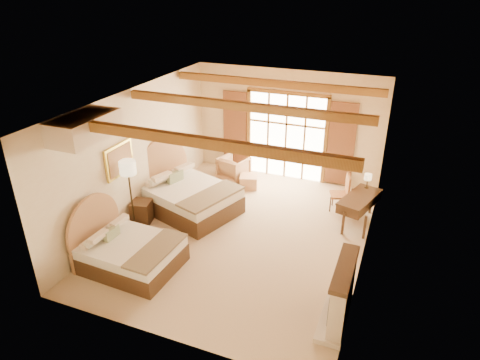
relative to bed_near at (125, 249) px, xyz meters
The scene contains 19 objects.
floor 2.77m from the bed_near, 48.22° to the left, with size 7.00×7.00×0.00m, color #CEB18E.
wall_back 5.96m from the bed_near, 71.76° to the left, with size 5.50×5.50×0.00m, color beige.
wall_left 2.55m from the bed_near, 114.30° to the left, with size 7.00×7.00×0.00m, color beige.
wall_right 5.16m from the bed_near, 24.07° to the left, with size 7.00×7.00×0.00m, color beige.
ceiling 3.93m from the bed_near, 48.22° to the left, with size 7.00×7.00×0.00m, color #AD6D3A.
ceiling_beams 3.85m from the bed_near, 48.22° to the left, with size 5.39×4.60×0.18m, color olive, non-canonical shape.
french_doors 5.85m from the bed_near, 71.58° to the left, with size 3.95×0.08×2.60m.
fireplace 4.43m from the bed_near, ahead, with size 0.46×1.40×1.16m.
painting 2.08m from the bed_near, 124.10° to the left, with size 0.06×0.95×0.75m.
canopy_valance 2.63m from the bed_near, behind, with size 0.70×1.40×0.45m, color beige.
bed_near is the anchor object (origin of this frame).
bed_far 2.53m from the bed_near, 89.57° to the left, with size 2.78×2.34×1.50m.
nightstand 1.76m from the bed_near, 112.56° to the left, with size 0.46×0.46×0.55m, color #46301C.
floor_lamp 1.82m from the bed_near, 117.70° to the left, with size 0.37×0.37×1.76m.
armchair 4.75m from the bed_near, 84.11° to the left, with size 0.76×0.78×0.71m, color #A5764E.
ottoman 4.52m from the bed_near, 76.11° to the left, with size 0.49×0.49×0.36m, color #A86D4F.
desk 5.52m from the bed_near, 39.51° to the left, with size 0.96×1.49×0.74m.
desk_chair 5.48m from the bed_near, 46.99° to the left, with size 0.55×0.55×0.99m.
desk_lamp 5.98m from the bed_near, 42.96° to the left, with size 0.18×0.18×0.36m.
Camera 1 is at (3.12, -8.00, 5.52)m, focal length 32.00 mm.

